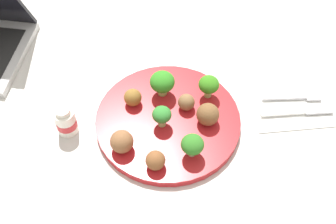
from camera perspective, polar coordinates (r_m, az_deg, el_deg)
ground_plane at (r=0.83m, az=0.00°, el=-1.53°), size 4.00×4.00×0.00m
plate at (r=0.82m, az=0.00°, el=-1.20°), size 0.28×0.28×0.02m
broccoli_floret_back_left at (r=0.83m, az=-0.77°, el=4.03°), size 0.05×0.05×0.05m
broccoli_floret_back_right at (r=0.78m, az=-0.84°, el=-0.44°), size 0.04×0.04×0.05m
broccoli_floret_front_left at (r=0.74m, az=3.31°, el=-4.43°), size 0.04×0.04×0.05m
broccoli_floret_center at (r=0.83m, az=5.52°, el=3.64°), size 0.04×0.04×0.05m
meatball_far_rim at (r=0.83m, az=-4.77°, el=1.96°), size 0.03×0.03×0.03m
meatball_mid_right at (r=0.80m, az=5.38°, el=-0.32°), size 0.04×0.04×0.04m
meatball_front_right at (r=0.76m, az=-6.25°, el=-3.99°), size 0.04×0.04×0.04m
meatball_back_right at (r=0.82m, az=2.49°, el=1.33°), size 0.03×0.03×0.03m
meatball_near_rim at (r=0.74m, az=-1.71°, el=-6.54°), size 0.04×0.04×0.04m
napkin at (r=0.89m, az=16.49°, el=0.89°), size 0.17×0.12×0.01m
fork at (r=0.90m, az=16.72°, el=1.99°), size 0.12×0.02×0.01m
knife at (r=0.88m, az=17.33°, el=0.21°), size 0.15×0.02×0.01m
yogurt_bottle at (r=0.82m, az=-13.57°, el=-0.99°), size 0.04×0.04×0.07m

